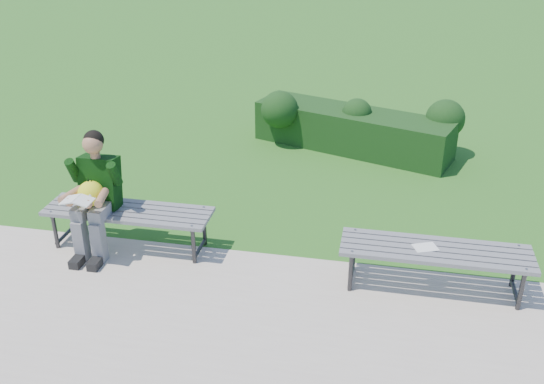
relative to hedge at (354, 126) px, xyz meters
The scene contains 7 objects.
ground 3.31m from the hedge, 100.75° to the right, with size 80.00×80.00×0.00m.
walkway 5.03m from the hedge, 97.02° to the right, with size 30.00×3.50×0.02m.
hedge is the anchor object (origin of this frame).
bench_left 3.99m from the hedge, 122.79° to the right, with size 1.80×0.50×0.46m.
bench_right 3.68m from the hedge, 73.70° to the right, with size 1.80×0.50×0.46m.
seated_boy 4.26m from the hedge, 125.47° to the right, with size 0.56×0.76×1.31m.
paper_sheet 3.66m from the hedge, 75.21° to the right, with size 0.26×0.23×0.01m.
Camera 1 is at (1.07, -5.43, 3.49)m, focal length 40.00 mm.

